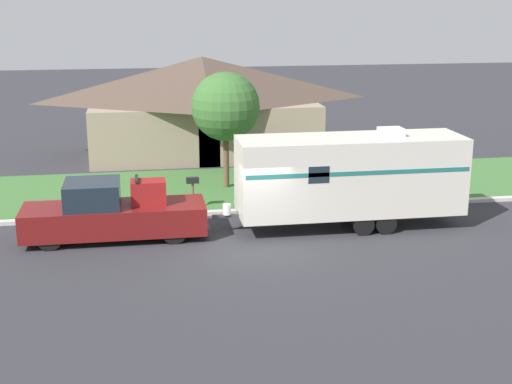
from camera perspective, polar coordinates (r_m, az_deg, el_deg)
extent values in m
plane|color=#2D2D33|center=(23.05, -0.06, -4.43)|extent=(120.00, 120.00, 0.00)
cube|color=beige|center=(26.54, -1.36, -1.57)|extent=(80.00, 0.30, 0.14)
cube|color=#3D6B33|center=(30.04, -2.33, 0.34)|extent=(80.00, 7.00, 0.03)
cube|color=gray|center=(36.53, -4.24, 5.20)|extent=(11.13, 6.34, 2.72)
pyramid|color=#4C3D33|center=(36.18, -4.31, 9.03)|extent=(12.02, 6.84, 2.19)
cube|color=#4C3828|center=(33.52, -3.74, 3.73)|extent=(1.00, 0.06, 2.10)
cylinder|color=black|center=(23.59, -16.21, -3.52)|extent=(0.83, 0.28, 0.83)
cylinder|color=black|center=(25.07, -15.82, -2.37)|extent=(0.83, 0.28, 0.83)
cylinder|color=black|center=(23.42, -6.56, -3.13)|extent=(0.83, 0.28, 0.83)
cylinder|color=black|center=(24.91, -6.75, -1.99)|extent=(0.83, 0.28, 0.83)
cube|color=maroon|center=(24.17, -14.29, -2.23)|extent=(3.42, 1.93, 0.93)
cube|color=#19232D|center=(23.87, -12.96, -0.15)|extent=(1.78, 1.77, 0.84)
cube|color=maroon|center=(24.07, -7.18, -1.94)|extent=(2.57, 1.93, 0.93)
cube|color=#333333|center=(24.25, -3.97, -2.57)|extent=(0.12, 1.73, 0.20)
cube|color=maroon|center=(23.82, -8.61, -0.01)|extent=(1.15, 0.81, 0.80)
cube|color=black|center=(23.70, -9.54, 1.07)|extent=(0.10, 0.89, 0.08)
cylinder|color=black|center=(24.35, 8.59, -2.62)|extent=(0.72, 0.22, 0.72)
cylinder|color=black|center=(26.14, 7.28, -1.30)|extent=(0.72, 0.22, 0.72)
cylinder|color=black|center=(24.59, 10.34, -2.51)|extent=(0.72, 0.22, 0.72)
cylinder|color=black|center=(26.37, 8.93, -1.21)|extent=(0.72, 0.22, 0.72)
cube|color=beige|center=(24.77, 7.54, 1.38)|extent=(7.78, 2.25, 2.64)
cube|color=#1E6660|center=(23.64, 8.35, 1.49)|extent=(7.62, 0.01, 0.14)
cube|color=#383838|center=(24.24, -2.46, -1.93)|extent=(0.91, 0.12, 0.10)
cylinder|color=silver|center=(24.18, -2.36, -1.40)|extent=(0.28, 0.28, 0.36)
cube|color=silver|center=(24.90, 10.75, 4.75)|extent=(0.80, 0.68, 0.28)
cube|color=#19232D|center=(23.26, 5.06, 1.37)|extent=(0.70, 0.01, 0.56)
cylinder|color=brown|center=(27.01, -5.07, -0.34)|extent=(0.09, 0.09, 1.03)
cube|color=black|center=(26.85, -5.10, 0.94)|extent=(0.48, 0.20, 0.22)
cylinder|color=brown|center=(29.88, -2.40, 2.58)|extent=(0.24, 0.24, 2.38)
sphere|color=#38662D|center=(29.46, -2.45, 6.86)|extent=(2.83, 2.83, 2.83)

